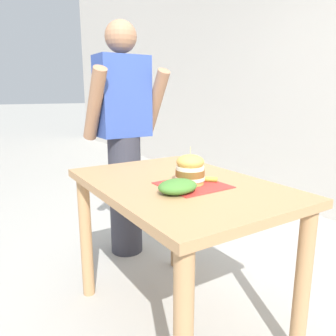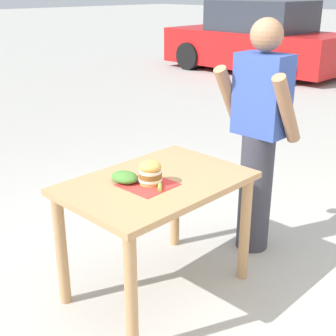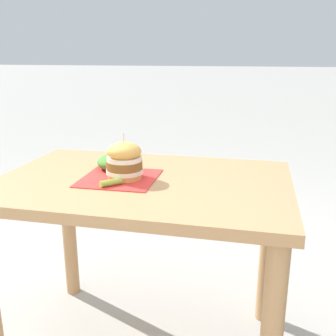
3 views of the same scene
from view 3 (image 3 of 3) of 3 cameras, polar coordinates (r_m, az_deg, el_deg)
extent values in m
cube|color=tan|center=(1.53, -3.66, -2.29)|extent=(0.76, 1.12, 0.04)
cylinder|color=tan|center=(2.13, -14.19, -8.56)|extent=(0.07, 0.07, 0.74)
cylinder|color=tan|center=(1.92, 14.24, -11.38)|extent=(0.07, 0.07, 0.74)
cube|color=red|center=(1.53, -7.06, -1.46)|extent=(0.29, 0.29, 0.00)
cylinder|color=gold|center=(1.52, -6.28, -1.09)|extent=(0.13, 0.13, 0.02)
cylinder|color=silver|center=(1.52, -6.30, -0.43)|extent=(0.14, 0.14, 0.02)
cylinder|color=brown|center=(1.51, -6.33, 0.46)|extent=(0.14, 0.14, 0.03)
cylinder|color=silver|center=(1.50, -6.35, 1.37)|extent=(0.13, 0.13, 0.02)
ellipsoid|color=gold|center=(1.50, -6.39, 2.42)|extent=(0.13, 0.13, 0.07)
cylinder|color=#D1B77F|center=(1.49, -6.44, 4.04)|extent=(0.00, 0.00, 0.05)
cylinder|color=#8EA83D|center=(1.44, -8.27, -2.10)|extent=(0.08, 0.08, 0.02)
ellipsoid|color=#477F33|center=(1.66, -7.73, 0.99)|extent=(0.18, 0.14, 0.06)
camera|label=1|loc=(2.82, -24.75, 13.95)|focal=35.00mm
camera|label=2|loc=(2.37, -93.88, 14.79)|focal=50.00mm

